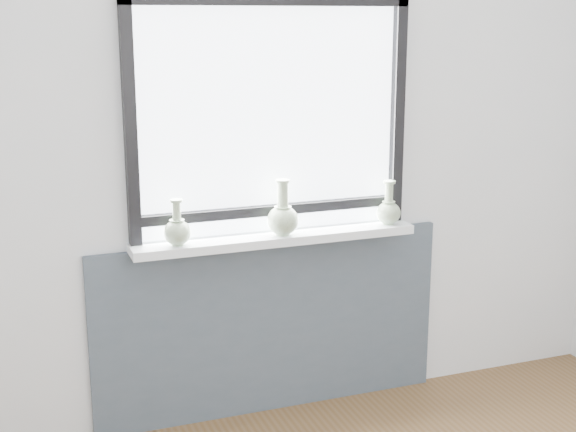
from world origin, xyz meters
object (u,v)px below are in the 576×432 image
object	(u,v)px
windowsill	(276,238)
vase_c	(388,210)
vase_b	(283,217)
vase_a	(177,230)

from	to	relation	value
windowsill	vase_c	bearing A→B (deg)	-1.86
windowsill	vase_b	world-z (taller)	vase_b
vase_a	windowsill	bearing A→B (deg)	3.31
vase_b	vase_c	bearing A→B (deg)	1.00
windowsill	vase_b	bearing A→B (deg)	-48.38
vase_c	windowsill	bearing A→B (deg)	178.14
vase_a	vase_b	distance (m)	0.48
vase_a	vase_b	size ratio (longest dim) A/B	0.80
windowsill	vase_c	world-z (taller)	vase_c
vase_a	vase_c	xyz separation A→B (m)	(1.02, 0.01, 0.00)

